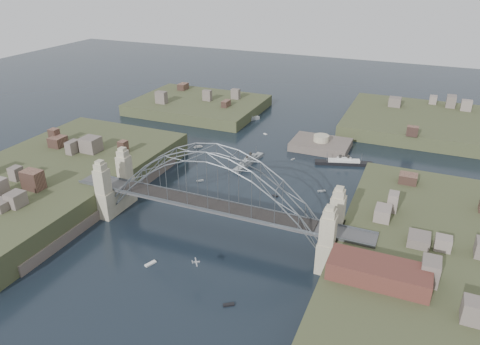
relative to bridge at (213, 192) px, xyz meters
name	(u,v)px	position (x,y,z in m)	size (l,w,h in m)	color
ground	(214,232)	(0.00, 0.00, -12.32)	(500.00, 500.00, 0.00)	black
bridge	(213,192)	(0.00, 0.00, 0.00)	(84.00, 13.80, 24.60)	#474749
shore_west	(50,187)	(-57.32, 0.00, -10.35)	(50.50, 90.00, 12.00)	#3D4326
shore_east	(444,280)	(57.32, 0.00, -10.35)	(50.50, 90.00, 12.00)	#3D4326
headland_nw	(199,109)	(-55.00, 95.00, -11.82)	(60.00, 45.00, 9.00)	#3D4326
headland_ne	(429,128)	(50.00, 110.00, -11.57)	(70.00, 55.00, 9.50)	#3D4326
fort_island	(320,149)	(12.00, 70.00, -12.66)	(22.00, 16.00, 9.40)	brown
wharf_shed	(379,272)	(44.00, -14.00, -2.32)	(20.00, 8.00, 4.00)	#592D26
naval_cruiser_near	(249,162)	(-8.26, 45.31, -11.49)	(4.77, 18.14, 5.39)	gray
naval_cruiser_far	(243,120)	(-28.09, 87.23, -11.44)	(11.39, 15.32, 5.71)	gray
ocean_liner	(344,163)	(23.38, 58.16, -11.55)	(20.17, 8.73, 4.98)	black
aeroplane	(195,262)	(5.11, -19.71, -7.31)	(2.16, 2.94, 0.49)	#AFB1B7
small_boat_a	(200,181)	(-17.86, 25.89, -12.17)	(2.12, 2.29, 0.45)	silver
small_boat_b	(275,196)	(8.59, 25.68, -12.17)	(2.01, 0.99, 0.45)	silver
small_boat_c	(150,264)	(-7.86, -18.85, -12.17)	(1.96, 3.03, 0.45)	silver
small_boat_d	(322,191)	(21.15, 34.57, -12.17)	(2.54, 1.99, 0.45)	silver
small_boat_e	(198,147)	(-32.35, 51.90, -12.04)	(3.29, 3.24, 1.43)	silver
small_boat_f	(293,159)	(5.37, 55.13, -12.17)	(1.23, 1.68, 0.45)	silver
small_boat_g	(229,305)	(15.50, -24.45, -12.17)	(2.46, 2.02, 0.45)	silver
small_boat_h	(265,134)	(-13.14, 76.01, -12.17)	(1.80, 1.27, 0.45)	silver
small_boat_i	(333,220)	(28.48, 18.63, -12.04)	(1.21, 2.15, 1.43)	silver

